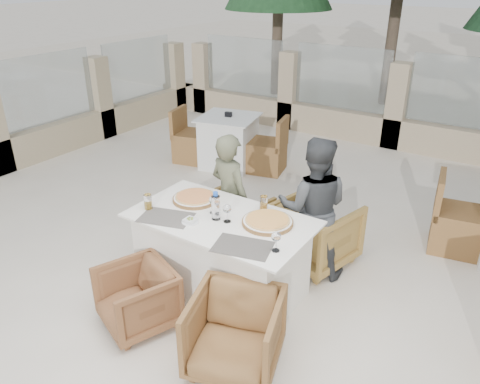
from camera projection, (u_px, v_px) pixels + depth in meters
The scene contains 23 objects.
ground at pixel (233, 293), 4.35m from camera, with size 80.00×80.00×0.00m, color silver.
sand_patch at pixel (479, 64), 14.91m from camera, with size 30.00×16.00×0.01m, color beige.
perimeter_wall_far at pixel (398, 100), 7.63m from camera, with size 10.00×0.34×1.60m, color tan, non-canonical shape.
perimeter_wall_left at pixel (50, 105), 7.37m from camera, with size 0.34×7.00×1.60m, color tan, non-canonical shape.
dining_table at pixel (222, 255), 4.23m from camera, with size 1.60×0.90×0.77m, color white, non-canonical shape.
placemat_near_left at pixel (166, 217), 4.07m from camera, with size 0.45×0.30×0.00m, color #635C55.
placemat_near_right at pixel (243, 247), 3.63m from camera, with size 0.45×0.30×0.00m, color #544F48.
pizza_left at pixel (195, 198), 4.36m from camera, with size 0.42×0.42×0.05m, color #D2471C.
pizza_right at pixel (268, 221), 3.95m from camera, with size 0.44×0.44×0.06m, color orange.
water_bottle at pixel (216, 206), 3.99m from camera, with size 0.08×0.08×0.26m, color silver.
wine_glass_centre at pixel (213, 204), 4.11m from camera, with size 0.08×0.08×0.18m, color white, non-canonical shape.
wine_glass_near at pixel (227, 212), 3.96m from camera, with size 0.08×0.08×0.18m, color white, non-canonical shape.
wine_glass_corner at pixel (276, 240), 3.55m from camera, with size 0.08×0.08×0.18m, color silver, non-canonical shape.
beer_glass_left at pixel (148, 202), 4.18m from camera, with size 0.07×0.07×0.14m, color gold.
beer_glass_right at pixel (264, 203), 4.16m from camera, with size 0.07×0.07×0.14m, color orange.
olive_dish at pixel (190, 220), 3.98m from camera, with size 0.11×0.11×0.04m, color silver, non-canonical shape.
armchair_far_left at pixel (235, 220), 5.00m from camera, with size 0.64×0.65×0.60m, color olive.
armchair_far_right at pixel (316, 232), 4.71m from camera, with size 0.71×0.73×0.66m, color olive.
armchair_near_left at pixel (137, 298), 3.86m from camera, with size 0.57×0.59×0.53m, color brown.
armchair_near_right at pixel (235, 333), 3.44m from camera, with size 0.65×0.67×0.61m, color brown.
diner_left at pixel (230, 197), 4.68m from camera, with size 0.48×0.32×1.32m, color #5A5D43.
diner_right at pixel (313, 208), 4.38m from camera, with size 0.68×0.53×1.40m, color #3D3F42.
bg_table_a at pixel (229, 142), 7.03m from camera, with size 1.64×0.82×0.77m, color silver, non-canonical shape.
Camera 1 is at (1.99, -2.91, 2.72)m, focal length 35.00 mm.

